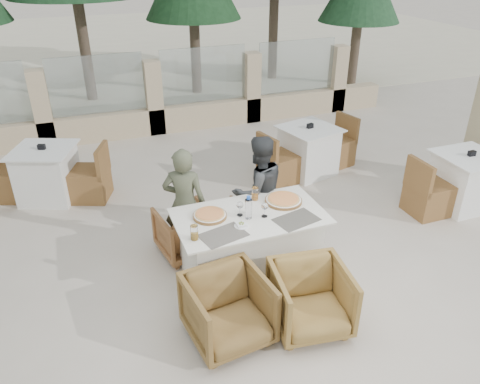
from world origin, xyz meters
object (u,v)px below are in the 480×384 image
object	(u,v)px
pizza_left	(210,215)
diner_right	(258,191)
olive_dish	(241,224)
armchair_near_right	(311,299)
wine_glass_centre	(240,208)
beer_glass_left	(194,233)
water_bottle	(248,207)
armchair_far_right	(256,223)
dining_table	(249,245)
diner_left	(185,204)
bg_table_c	(465,181)
armchair_far_left	(186,231)
armchair_near_left	(228,310)
beer_glass_right	(255,194)
wine_glass_near	(265,209)
bg_table_a	(47,174)
bg_table_b	(308,151)
pizza_right	(283,200)

from	to	relation	value
pizza_left	diner_right	bearing A→B (deg)	32.33
olive_dish	armchair_near_right	size ratio (longest dim) A/B	0.15
wine_glass_centre	beer_glass_left	xyz separation A→B (m)	(-0.57, -0.27, -0.02)
water_bottle	armchair_far_right	bearing A→B (deg)	60.74
armchair_near_right	dining_table	bearing A→B (deg)	112.34
diner_left	wine_glass_centre	bearing A→B (deg)	151.65
armchair_far_right	diner_right	size ratio (longest dim) A/B	0.43
dining_table	bg_table_c	size ratio (longest dim) A/B	0.98
olive_dish	armchair_far_left	size ratio (longest dim) A/B	0.17
armchair_far_left	olive_dish	bearing A→B (deg)	106.19
diner_left	armchair_near_left	bearing A→B (deg)	114.99
beer_glass_right	bg_table_c	xyz separation A→B (m)	(3.21, 0.10, -0.46)
dining_table	diner_left	world-z (taller)	diner_left
wine_glass_near	bg_table_c	size ratio (longest dim) A/B	0.11
wine_glass_near	armchair_far_right	bearing A→B (deg)	75.08
armchair_far_right	armchair_near_left	size ratio (longest dim) A/B	0.82
olive_dish	bg_table_a	world-z (taller)	olive_dish
beer_glass_right	bg_table_c	size ratio (longest dim) A/B	0.09
armchair_near_right	diner_right	xyz separation A→B (m)	(0.09, 1.55, 0.37)
diner_right	bg_table_c	bearing A→B (deg)	168.93
diner_left	armchair_near_right	bearing A→B (deg)	141.24
armchair_far_right	beer_glass_right	bearing A→B (deg)	77.26
armchair_near_left	bg_table_b	bearing A→B (deg)	43.99
bg_table_b	diner_left	bearing A→B (deg)	-162.04
wine_glass_centre	beer_glass_left	distance (m)	0.63
pizza_right	armchair_far_right	world-z (taller)	pizza_right
pizza_left	diner_left	bearing A→B (deg)	105.39
diner_left	pizza_left	bearing A→B (deg)	129.89
wine_glass_centre	diner_left	distance (m)	0.77
olive_dish	armchair_far_left	xyz separation A→B (m)	(-0.40, 0.83, -0.50)
pizza_left	wine_glass_centre	world-z (taller)	wine_glass_centre
bg_table_b	armchair_near_right	bearing A→B (deg)	-131.04
pizza_left	olive_dish	xyz separation A→B (m)	(0.25, -0.29, -0.00)
dining_table	bg_table_a	distance (m)	3.39
diner_left	bg_table_b	xyz separation A→B (m)	(2.39, 1.47, -0.30)
pizza_right	armchair_far_right	size ratio (longest dim) A/B	0.68
water_bottle	diner_left	world-z (taller)	diner_left
diner_right	bg_table_b	xyz separation A→B (m)	(1.50, 1.52, -0.31)
pizza_right	bg_table_c	distance (m)	2.97
dining_table	armchair_far_right	size ratio (longest dim) A/B	2.66
pizza_right	bg_table_a	world-z (taller)	pizza_right
pizza_left	armchair_far_left	size ratio (longest dim) A/B	0.56
beer_glass_right	armchair_far_left	size ratio (longest dim) A/B	0.24
dining_table	wine_glass_near	size ratio (longest dim) A/B	8.70
wine_glass_near	armchair_far_left	xyz separation A→B (m)	(-0.70, 0.73, -0.57)
bg_table_b	bg_table_a	bearing A→B (deg)	158.11
wine_glass_near	diner_left	size ratio (longest dim) A/B	0.14
dining_table	water_bottle	world-z (taller)	water_bottle
beer_glass_left	bg_table_a	xyz separation A→B (m)	(-1.40, 2.91, -0.46)
wine_glass_near	pizza_left	bearing A→B (deg)	160.55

